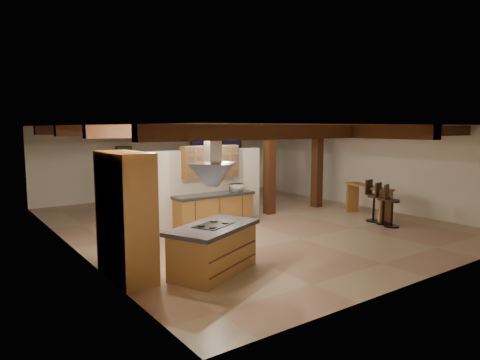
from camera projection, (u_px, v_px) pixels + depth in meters
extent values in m
plane|color=tan|center=(244.00, 222.00, 12.99)|extent=(12.00, 12.00, 0.00)
plane|color=beige|center=(159.00, 161.00, 17.66)|extent=(10.00, 0.00, 10.00)
plane|color=beige|center=(433.00, 203.00, 7.97)|extent=(10.00, 0.00, 10.00)
plane|color=beige|center=(71.00, 188.00, 9.93)|extent=(0.00, 12.00, 12.00)
plane|color=beige|center=(354.00, 166.00, 15.70)|extent=(0.00, 12.00, 12.00)
plane|color=#3D2713|center=(244.00, 126.00, 12.64)|extent=(12.00, 12.00, 0.00)
cube|color=#381D0E|center=(351.00, 131.00, 9.43)|extent=(10.00, 0.25, 0.28)
cube|color=#381D0E|center=(272.00, 131.00, 11.61)|extent=(10.00, 0.25, 0.28)
cube|color=#381D0E|center=(220.00, 130.00, 13.71)|extent=(10.00, 0.25, 0.28)
cube|color=#381D0E|center=(181.00, 130.00, 15.89)|extent=(10.00, 0.25, 0.28)
cube|color=#381D0E|center=(244.00, 130.00, 12.66)|extent=(0.28, 12.00, 0.28)
cube|color=#381D0E|center=(270.00, 170.00, 14.03)|extent=(0.30, 0.30, 2.90)
cube|color=#381D0E|center=(317.00, 167.00, 15.30)|extent=(0.30, 0.30, 2.90)
cube|color=#381D0E|center=(295.00, 135.00, 14.52)|extent=(2.50, 0.28, 0.28)
cube|color=beige|center=(207.00, 187.00, 12.69)|extent=(3.80, 0.18, 2.20)
cube|color=brown|center=(125.00, 215.00, 8.05)|extent=(0.64, 1.60, 2.40)
cube|color=silver|center=(141.00, 216.00, 8.23)|extent=(0.06, 0.62, 0.95)
cube|color=black|center=(142.00, 206.00, 8.23)|extent=(0.01, 0.50, 0.28)
cube|color=brown|center=(214.00, 211.00, 12.45)|extent=(2.40, 0.60, 0.86)
cube|color=black|center=(214.00, 195.00, 12.40)|extent=(2.50, 0.66, 0.08)
cube|color=brown|center=(210.00, 162.00, 12.45)|extent=(1.80, 0.34, 0.95)
cube|color=silver|center=(213.00, 162.00, 12.30)|extent=(1.74, 0.02, 0.90)
pyramid|color=silver|center=(213.00, 186.00, 8.21)|extent=(1.10, 1.10, 0.45)
cube|color=silver|center=(213.00, 144.00, 8.11)|extent=(0.26, 0.22, 0.73)
cube|color=#381D0E|center=(201.00, 158.00, 18.76)|extent=(1.10, 0.05, 1.70)
cube|color=black|center=(202.00, 158.00, 18.74)|extent=(0.95, 0.02, 1.55)
cube|color=#381D0E|center=(231.00, 157.00, 19.68)|extent=(1.10, 0.05, 1.70)
cube|color=black|center=(232.00, 157.00, 19.66)|extent=(0.95, 0.02, 1.55)
cube|color=#381D0E|center=(124.00, 157.00, 16.72)|extent=(0.65, 0.04, 0.85)
cube|color=#224F2D|center=(124.00, 157.00, 16.70)|extent=(0.55, 0.01, 0.75)
cylinder|color=silver|center=(223.00, 126.00, 8.88)|extent=(0.16, 0.16, 0.03)
cylinder|color=silver|center=(225.00, 127.00, 11.66)|extent=(0.16, 0.16, 0.03)
cylinder|color=silver|center=(154.00, 126.00, 8.32)|extent=(0.16, 0.16, 0.03)
cube|color=brown|center=(214.00, 251.00, 8.37)|extent=(2.05, 1.60, 0.87)
cube|color=black|center=(213.00, 227.00, 8.31)|extent=(2.21, 1.76, 0.08)
cube|color=black|center=(213.00, 225.00, 8.31)|extent=(0.91, 0.78, 0.02)
imported|color=#371D0D|center=(210.00, 195.00, 15.77)|extent=(2.30, 1.85, 0.71)
imported|color=black|center=(210.00, 187.00, 18.56)|extent=(1.97, 0.85, 0.57)
imported|color=#B5B5BA|center=(237.00, 188.00, 12.84)|extent=(0.47, 0.40, 0.22)
cube|color=brown|center=(369.00, 186.00, 13.52)|extent=(1.03, 2.00, 0.06)
cube|color=brown|center=(386.00, 207.00, 12.76)|extent=(0.45, 0.22, 0.97)
cube|color=brown|center=(352.00, 198.00, 14.41)|extent=(0.45, 0.22, 0.97)
cube|color=#381D0E|center=(247.00, 183.00, 19.76)|extent=(0.57, 0.57, 0.58)
cylinder|color=black|center=(247.00, 175.00, 19.72)|extent=(0.06, 0.06, 0.16)
cone|color=#F8DD94|center=(247.00, 172.00, 19.70)|extent=(0.28, 0.28, 0.18)
cylinder|color=black|center=(392.00, 201.00, 12.22)|extent=(0.38, 0.38, 0.07)
cube|color=black|center=(386.00, 192.00, 12.29)|extent=(0.35, 0.16, 0.42)
cylinder|color=black|center=(392.00, 214.00, 12.26)|extent=(0.06, 0.06, 0.74)
cylinder|color=black|center=(391.00, 226.00, 12.31)|extent=(0.42, 0.42, 0.03)
cylinder|color=black|center=(384.00, 199.00, 12.58)|extent=(0.38, 0.38, 0.07)
cube|color=black|center=(378.00, 190.00, 12.67)|extent=(0.36, 0.12, 0.42)
cylinder|color=black|center=(383.00, 211.00, 12.62)|extent=(0.06, 0.06, 0.74)
cylinder|color=black|center=(383.00, 223.00, 12.67)|extent=(0.42, 0.42, 0.03)
cylinder|color=black|center=(374.00, 196.00, 12.93)|extent=(0.40, 0.40, 0.08)
cube|color=black|center=(369.00, 187.00, 13.03)|extent=(0.38, 0.10, 0.44)
cylinder|color=black|center=(374.00, 209.00, 12.97)|extent=(0.07, 0.07, 0.77)
cylinder|color=black|center=(373.00, 221.00, 13.02)|extent=(0.44, 0.44, 0.03)
cube|color=#381D0E|center=(213.00, 198.00, 14.88)|extent=(0.49, 0.49, 0.05)
cube|color=#381D0E|center=(209.00, 188.00, 14.95)|extent=(0.38, 0.17, 0.69)
cylinder|color=#381D0E|center=(214.00, 205.00, 14.69)|extent=(0.05, 0.05, 0.38)
cylinder|color=#381D0E|center=(219.00, 204.00, 14.95)|extent=(0.05, 0.05, 0.38)
cylinder|color=#381D0E|center=(207.00, 204.00, 14.87)|extent=(0.05, 0.05, 0.38)
cylinder|color=#381D0E|center=(212.00, 203.00, 15.12)|extent=(0.05, 0.05, 0.38)
cube|color=#381D0E|center=(186.00, 195.00, 15.60)|extent=(0.49, 0.49, 0.05)
cube|color=#381D0E|center=(189.00, 186.00, 15.45)|extent=(0.38, 0.17, 0.69)
cylinder|color=#381D0E|center=(185.00, 199.00, 15.84)|extent=(0.05, 0.05, 0.38)
cylinder|color=#381D0E|center=(180.00, 201.00, 15.59)|extent=(0.05, 0.05, 0.38)
cylinder|color=#381D0E|center=(192.00, 200.00, 15.67)|extent=(0.05, 0.05, 0.38)
cylinder|color=#381D0E|center=(186.00, 201.00, 15.41)|extent=(0.05, 0.05, 0.38)
cube|color=#381D0E|center=(234.00, 193.00, 15.93)|extent=(0.49, 0.49, 0.05)
cube|color=#381D0E|center=(230.00, 184.00, 15.99)|extent=(0.38, 0.17, 0.69)
cylinder|color=#381D0E|center=(235.00, 200.00, 15.74)|extent=(0.05, 0.05, 0.38)
cylinder|color=#381D0E|center=(240.00, 199.00, 15.99)|extent=(0.05, 0.05, 0.38)
cylinder|color=#381D0E|center=(229.00, 199.00, 15.91)|extent=(0.05, 0.05, 0.38)
cylinder|color=#381D0E|center=(233.00, 198.00, 16.17)|extent=(0.05, 0.05, 0.38)
cube|color=#381D0E|center=(208.00, 190.00, 16.65)|extent=(0.49, 0.49, 0.05)
cube|color=#381D0E|center=(211.00, 182.00, 16.50)|extent=(0.38, 0.17, 0.69)
cylinder|color=#381D0E|center=(207.00, 195.00, 16.89)|extent=(0.05, 0.05, 0.38)
cylinder|color=#381D0E|center=(202.00, 196.00, 16.64)|extent=(0.05, 0.05, 0.38)
cylinder|color=#381D0E|center=(213.00, 196.00, 16.72)|extent=(0.05, 0.05, 0.38)
cylinder|color=#381D0E|center=(208.00, 197.00, 16.46)|extent=(0.05, 0.05, 0.38)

